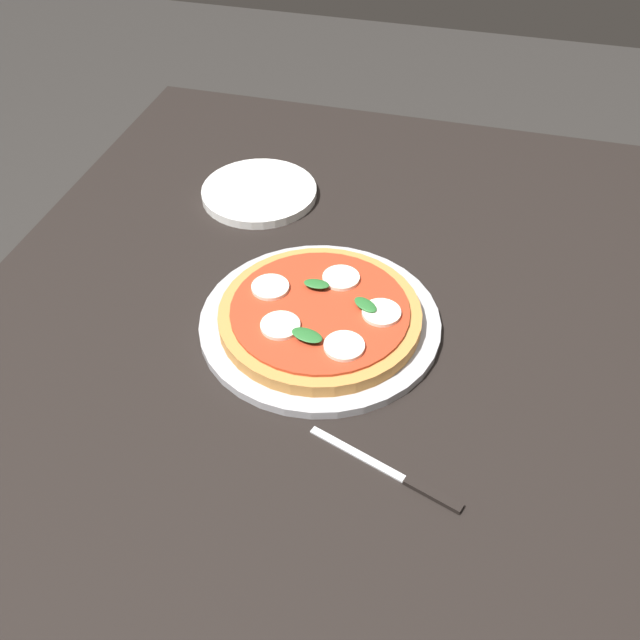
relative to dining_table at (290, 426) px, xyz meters
The scene contains 6 objects.
ground_plane 0.63m from the dining_table, ahead, with size 6.00×6.00×0.00m, color #2D2B28.
dining_table is the anchor object (origin of this frame).
serving_tray 0.14m from the dining_table, ahead, with size 0.31×0.31×0.01m, color #B2B2B7.
pizza 0.15m from the dining_table, ahead, with size 0.26×0.26×0.03m.
plate_white 0.41m from the dining_table, 23.67° to the left, with size 0.18×0.18×0.01m, color white.
knife 0.22m from the dining_table, 123.94° to the right, with size 0.07×0.18×0.01m.
Camera 1 is at (-0.55, -0.19, 1.37)m, focal length 40.35 mm.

